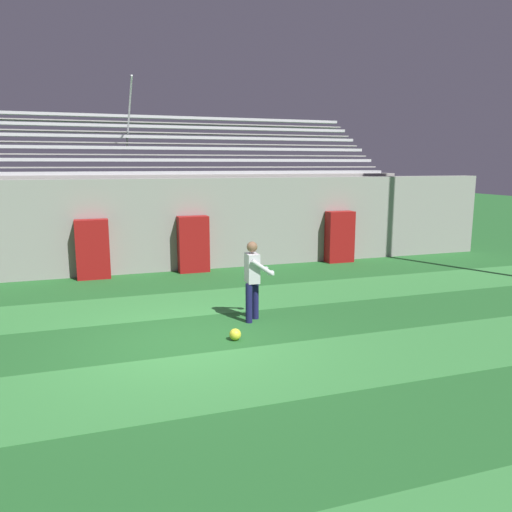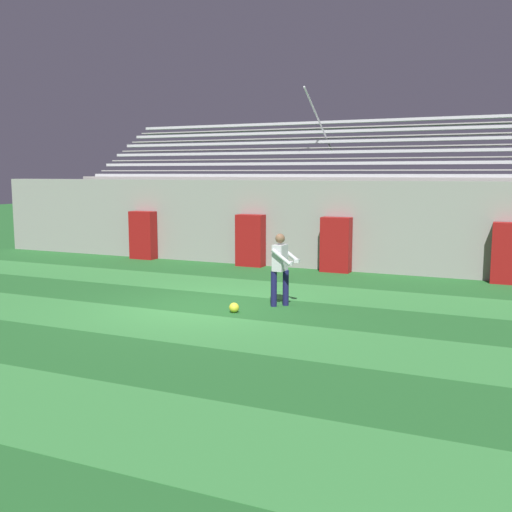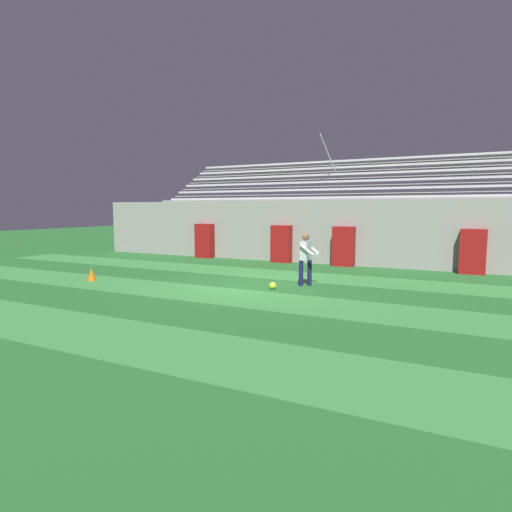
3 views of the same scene
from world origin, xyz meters
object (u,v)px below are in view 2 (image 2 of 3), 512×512
padding_pillar_gate_right (336,245)px  goalkeeper (281,265)px  padding_pillar_far_right (509,253)px  soccer_ball (234,308)px  padding_pillar_gate_left (250,240)px  padding_pillar_far_left (143,235)px

padding_pillar_gate_right → goalkeeper: padding_pillar_gate_right is taller
padding_pillar_gate_right → padding_pillar_far_right: (4.92, 0.00, 0.00)m
padding_pillar_far_right → soccer_ball: (-5.40, -6.17, -0.74)m
padding_pillar_gate_left → soccer_ball: size_ratio=7.68×
goalkeeper → soccer_ball: (-0.68, -1.03, -0.84)m
padding_pillar_far_left → goalkeeper: size_ratio=1.01×
padding_pillar_far_right → goalkeeper: bearing=-132.5°
padding_pillar_gate_left → padding_pillar_gate_right: size_ratio=1.00×
padding_pillar_far_right → soccer_ball: padding_pillar_far_right is taller
goalkeeper → padding_pillar_far_right: bearing=47.5°
padding_pillar_far_left → soccer_ball: size_ratio=7.68×
padding_pillar_gate_left → padding_pillar_far_right: 7.81m
padding_pillar_far_left → soccer_ball: padding_pillar_far_left is taller
padding_pillar_gate_right → padding_pillar_far_right: size_ratio=1.00×
goalkeeper → soccer_ball: 1.49m
padding_pillar_far_left → padding_pillar_far_right: (12.00, 0.00, 0.00)m
padding_pillar_far_left → padding_pillar_gate_left: bearing=0.0°
padding_pillar_far_right → soccer_ball: size_ratio=7.68×
goalkeeper → soccer_ball: bearing=-123.7°
soccer_ball → padding_pillar_far_right: bearing=48.8°
padding_pillar_gate_left → goalkeeper: size_ratio=1.01×
padding_pillar_gate_right → soccer_ball: 6.23m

